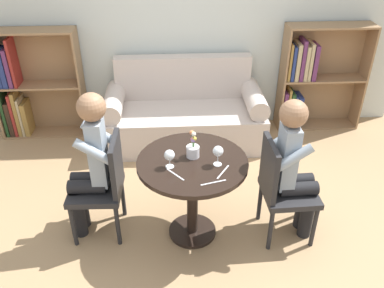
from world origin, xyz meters
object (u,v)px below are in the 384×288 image
at_px(chair_left, 104,183).
at_px(bookshelf_left, 27,87).
at_px(bookshelf_right, 310,79).
at_px(person_left, 90,163).
at_px(couch, 184,115).
at_px(flower_vase, 193,149).
at_px(wine_glass_left, 169,156).
at_px(wine_glass_right, 218,152).
at_px(person_right, 295,167).
at_px(chair_right, 281,186).

bearing_deg(chair_left, bookshelf_left, -146.33).
bearing_deg(bookshelf_right, person_left, -142.95).
bearing_deg(bookshelf_right, couch, -169.83).
bearing_deg(person_left, chair_left, 88.70).
distance_m(bookshelf_left, flower_vase, 2.53).
distance_m(couch, person_left, 1.71).
relative_size(chair_left, wine_glass_left, 6.22).
height_order(chair_left, wine_glass_left, chair_left).
xyz_separation_m(chair_left, wine_glass_right, (0.90, -0.15, 0.36)).
bearing_deg(wine_glass_right, bookshelf_right, 55.08).
distance_m(person_right, flower_vase, 0.81).
bearing_deg(wine_glass_right, chair_right, 2.37).
distance_m(bookshelf_right, chair_right, 2.03).
height_order(chair_right, wine_glass_right, same).
height_order(bookshelf_right, person_right, bookshelf_right).
relative_size(bookshelf_right, chair_right, 1.39).
relative_size(bookshelf_left, wine_glass_right, 7.84).
relative_size(person_left, flower_vase, 5.66).
xyz_separation_m(chair_left, person_right, (1.50, -0.12, 0.18)).
bearing_deg(bookshelf_left, person_left, -60.18).
xyz_separation_m(chair_left, person_left, (-0.08, 0.00, 0.20)).
distance_m(chair_right, person_left, 1.52).
relative_size(bookshelf_right, wine_glass_right, 7.84).
relative_size(bookshelf_left, chair_left, 1.39).
xyz_separation_m(bookshelf_right, chair_right, (-0.79, -1.86, -0.11)).
bearing_deg(wine_glass_left, bookshelf_right, 48.50).
bearing_deg(wine_glass_left, chair_left, 163.88).
distance_m(couch, flower_vase, 1.58).
distance_m(bookshelf_right, wine_glass_right, 2.31).
bearing_deg(bookshelf_right, wine_glass_left, -131.50).
relative_size(chair_left, flower_vase, 3.98).
xyz_separation_m(couch, flower_vase, (0.01, -1.50, 0.50)).
relative_size(chair_left, wine_glass_right, 5.63).
xyz_separation_m(chair_left, wine_glass_left, (0.54, -0.15, 0.35)).
bearing_deg(wine_glass_left, person_right, 2.09).
relative_size(chair_right, wine_glass_left, 6.22).
height_order(chair_right, wine_glass_left, chair_right).
bearing_deg(wine_glass_left, chair_right, 1.96).
relative_size(couch, bookshelf_right, 1.41).
bearing_deg(chair_right, person_left, 83.05).
relative_size(couch, chair_right, 1.97).
xyz_separation_m(person_right, wine_glass_right, (-0.61, -0.03, 0.18)).
bearing_deg(person_right, wine_glass_left, 90.06).
bearing_deg(wine_glass_right, person_left, 171.24).
xyz_separation_m(couch, chair_right, (0.71, -1.59, 0.18)).
distance_m(chair_left, chair_right, 1.42).
bearing_deg(person_left, person_right, 87.37).
relative_size(bookshelf_left, chair_right, 1.39).
relative_size(chair_left, chair_right, 1.00).
distance_m(chair_right, person_right, 0.20).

